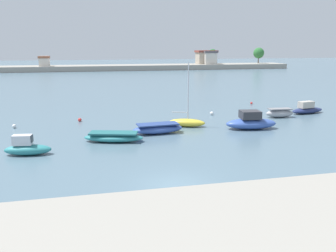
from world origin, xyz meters
TOP-DOWN VIEW (x-y plane):
  - ground_plane at (0.00, 0.00)m, footprint 400.00×400.00m
  - seawall_embankment at (0.00, -8.88)m, footprint 65.46×6.46m
  - moored_boat_1 at (-9.87, 8.65)m, footprint 3.75×1.75m
  - moored_boat_2 at (-2.95, 11.09)m, footprint 5.56×3.04m
  - moored_boat_3 at (1.49, 13.22)m, footprint 5.14×2.25m
  - moored_boat_4 at (5.07, 15.46)m, footprint 4.08×2.73m
  - moored_boat_5 at (11.20, 12.95)m, footprint 5.46×2.66m
  - moored_boat_6 at (17.23, 17.73)m, footprint 3.47×1.56m
  - moored_boat_7 at (21.98, 19.31)m, footprint 4.95×2.50m
  - mooring_buoy_0 at (-12.66, 18.73)m, footprint 0.41×0.41m
  - mooring_buoy_1 at (18.26, 27.35)m, footprint 0.35×0.35m
  - mooring_buoy_2 at (9.81, 20.88)m, footprint 0.44×0.44m
  - mooring_buoy_3 at (-6.05, 20.50)m, footprint 0.41×0.41m
  - distant_shoreline at (5.16, 105.77)m, footprint 135.54×10.88m

SIDE VIEW (x-z plane):
  - ground_plane at x=0.00m, z-range 0.00..0.00m
  - mooring_buoy_1 at x=18.26m, z-range 0.00..0.35m
  - mooring_buoy_0 at x=-12.66m, z-range 0.00..0.41m
  - mooring_buoy_3 at x=-6.05m, z-range 0.00..0.41m
  - mooring_buoy_2 at x=9.81m, z-range 0.00..0.44m
  - moored_boat_2 at x=-2.95m, z-range -0.02..0.85m
  - moored_boat_4 at x=5.07m, z-range -2.92..3.85m
  - moored_boat_3 at x=1.49m, z-range -0.02..0.96m
  - moored_boat_6 at x=17.23m, z-range -0.02..1.06m
  - moored_boat_7 at x=21.98m, z-range -0.24..1.30m
  - moored_boat_1 at x=-9.87m, z-range -0.25..1.36m
  - moored_boat_5 at x=11.20m, z-range -0.23..1.67m
  - seawall_embankment at x=0.00m, z-range 0.00..2.34m
  - distant_shoreline at x=5.16m, z-range -2.44..5.19m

